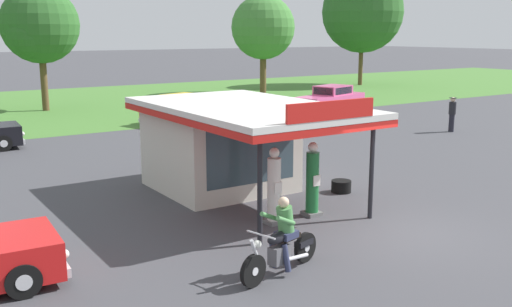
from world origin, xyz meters
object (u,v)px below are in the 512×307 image
at_px(spare_tire_stack, 341,186).
at_px(gas_pump_offside, 312,182).
at_px(gas_pump_nearside, 274,189).
at_px(bystander_leaning_by_kiosk, 452,113).
at_px(parked_car_back_row_centre_left, 184,109).
at_px(motorcycle_with_rider, 282,242).
at_px(parked_car_back_row_far_left, 330,100).

bearing_deg(spare_tire_stack, gas_pump_offside, -149.25).
xyz_separation_m(gas_pump_nearside, bystander_leaning_by_kiosk, (15.28, 6.65, 0.01)).
xyz_separation_m(gas_pump_offside, spare_tire_stack, (2.18, 1.30, -0.72)).
distance_m(gas_pump_offside, parked_car_back_row_centre_left, 17.26).
bearing_deg(gas_pump_nearside, gas_pump_offside, 0.00).
distance_m(gas_pump_nearside, motorcycle_with_rider, 3.12).
xyz_separation_m(parked_car_back_row_far_left, bystander_leaning_by_kiosk, (-0.14, -9.17, 0.20)).
height_order(motorcycle_with_rider, spare_tire_stack, motorcycle_with_rider).
bearing_deg(motorcycle_with_rider, gas_pump_nearside, 57.67).
height_order(bystander_leaning_by_kiosk, spare_tire_stack, bystander_leaning_by_kiosk).
bearing_deg(motorcycle_with_rider, parked_car_back_row_centre_left, 68.73).
height_order(gas_pump_offside, motorcycle_with_rider, gas_pump_offside).
bearing_deg(parked_car_back_row_centre_left, spare_tire_stack, -98.99).
bearing_deg(parked_car_back_row_far_left, parked_car_back_row_centre_left, 175.14).
relative_size(parked_car_back_row_far_left, bystander_leaning_by_kiosk, 3.43).
bearing_deg(bystander_leaning_by_kiosk, parked_car_back_row_centre_left, 133.41).
distance_m(motorcycle_with_rider, spare_tire_stack, 6.43).
height_order(motorcycle_with_rider, parked_car_back_row_centre_left, motorcycle_with_rider).
height_order(parked_car_back_row_far_left, spare_tire_stack, parked_car_back_row_far_left).
bearing_deg(parked_car_back_row_centre_left, gas_pump_nearside, -109.33).
xyz_separation_m(gas_pump_nearside, motorcycle_with_rider, (-1.66, -2.63, -0.24)).
bearing_deg(gas_pump_offside, motorcycle_with_rider, -137.71).
height_order(gas_pump_offside, spare_tire_stack, gas_pump_offside).
bearing_deg(spare_tire_stack, parked_car_back_row_far_left, 50.40).
height_order(gas_pump_nearside, bystander_leaning_by_kiosk, gas_pump_nearside).
bearing_deg(parked_car_back_row_far_left, spare_tire_stack, -129.60).
bearing_deg(bystander_leaning_by_kiosk, motorcycle_with_rider, -151.30).
bearing_deg(spare_tire_stack, bystander_leaning_by_kiosk, 24.26).
distance_m(gas_pump_offside, bystander_leaning_by_kiosk, 15.55).
bearing_deg(spare_tire_stack, parked_car_back_row_centre_left, 81.01).
xyz_separation_m(parked_car_back_row_far_left, spare_tire_stack, (-12.01, -14.52, -0.53)).
bearing_deg(gas_pump_offside, gas_pump_nearside, -180.00).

